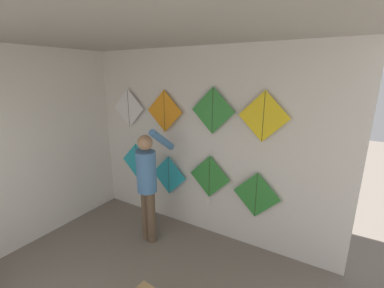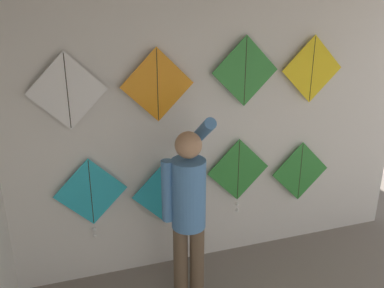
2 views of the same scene
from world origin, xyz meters
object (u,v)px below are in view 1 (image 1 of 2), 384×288
object	(u,v)px
kite_1	(169,175)
kite_2	(209,178)
kite_5	(164,111)
kite_6	(213,111)
kite_4	(129,108)
kite_7	(264,117)
kite_3	(256,195)
shopkeeper	(147,179)
kite_0	(137,162)

from	to	relation	value
kite_1	kite_2	distance (m)	0.75
kite_5	kite_6	bearing A→B (deg)	0.00
kite_4	kite_7	world-z (taller)	kite_7
kite_2	kite_7	world-z (taller)	kite_7
kite_2	kite_6	size ratio (longest dim) A/B	1.21
kite_3	kite_4	bearing A→B (deg)	180.00
kite_7	kite_2	bearing A→B (deg)	-179.96
kite_5	kite_7	distance (m)	1.53
kite_1	kite_4	distance (m)	1.32
kite_2	kite_6	xyz separation A→B (m)	(0.03, 0.00, 1.00)
kite_3	kite_1	bearing A→B (deg)	180.00
shopkeeper	kite_6	distance (m)	1.34
kite_1	kite_2	world-z (taller)	kite_2
kite_1	kite_4	bearing A→B (deg)	180.00
kite_1	kite_6	bearing A→B (deg)	0.00
kite_5	kite_4	bearing A→B (deg)	180.00
kite_1	shopkeeper	bearing A→B (deg)	-85.92
kite_0	kite_3	xyz separation A→B (m)	(2.15, 0.00, -0.08)
kite_3	kite_6	bearing A→B (deg)	180.00
kite_4	kite_5	bearing A→B (deg)	0.00
shopkeeper	kite_4	world-z (taller)	kite_4
kite_5	kite_2	bearing A→B (deg)	-0.04
kite_2	kite_3	distance (m)	0.72
kite_1	kite_3	xyz separation A→B (m)	(1.46, 0.00, 0.02)
kite_1	kite_4	world-z (taller)	kite_4
kite_3	shopkeeper	bearing A→B (deg)	-157.95
kite_4	kite_3	bearing A→B (deg)	0.00
shopkeeper	kite_7	bearing A→B (deg)	37.21
shopkeeper	kite_2	size ratio (longest dim) A/B	2.18
kite_0	kite_1	distance (m)	0.70
shopkeeper	kite_7	distance (m)	1.81
kite_3	kite_5	bearing A→B (deg)	180.00
shopkeeper	kite_4	bearing A→B (deg)	161.23
kite_3	kite_7	bearing A→B (deg)	0.00
kite_3	kite_5	xyz separation A→B (m)	(-1.51, 0.00, 1.03)
kite_5	kite_7	bearing A→B (deg)	0.00
kite_3	kite_7	world-z (taller)	kite_7
kite_0	kite_2	xyz separation A→B (m)	(1.44, 0.00, 0.02)
kite_0	kite_4	world-z (taller)	kite_4
kite_3	kite_4	distance (m)	2.48
kite_3	kite_7	xyz separation A→B (m)	(0.02, 0.00, 1.07)
kite_3	kite_2	bearing A→B (deg)	-179.96
kite_4	kite_6	xyz separation A→B (m)	(1.58, 0.00, 0.07)
kite_0	kite_6	bearing A→B (deg)	0.02
kite_3	kite_6	distance (m)	1.29
shopkeeper	kite_2	bearing A→B (deg)	54.61
kite_0	kite_7	xyz separation A→B (m)	(2.17, 0.00, 1.00)
kite_2	kite_6	distance (m)	1.00
kite_0	kite_4	size ratio (longest dim) A/B	1.21
kite_1	kite_6	xyz separation A→B (m)	(0.77, 0.00, 1.12)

